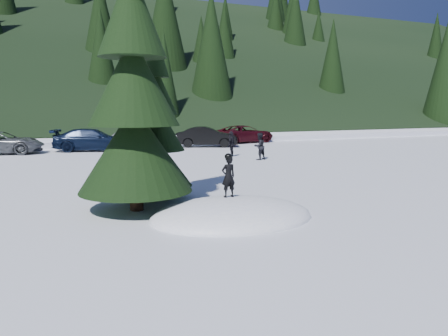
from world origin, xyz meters
name	(u,v)px	position (x,y,z in m)	size (l,w,h in m)	color
ground	(232,217)	(0.00, 0.00, 0.00)	(200.00, 200.00, 0.00)	white
snow_mound	(232,217)	(0.00, 0.00, 0.00)	(4.48, 3.52, 0.96)	white
forest_hillside	(71,35)	(0.00, 54.00, 12.50)	(200.00, 60.00, 25.00)	black
spruce_tall	(133,93)	(-2.20, 1.80, 3.32)	(3.20, 3.20, 8.60)	black
spruce_short	(157,133)	(-1.20, 3.20, 2.10)	(2.20, 2.20, 5.37)	black
child_skier	(228,176)	(0.05, 0.38, 1.05)	(0.41, 0.27, 1.13)	black
adult_0	(259,146)	(6.54, 10.98, 0.75)	(0.73, 0.57, 1.51)	black
adult_1	(231,144)	(5.73, 12.96, 0.75)	(0.88, 0.37, 1.50)	black
car_2	(0,143)	(-6.93, 19.88, 0.71)	(2.34, 5.08, 1.41)	#55595D
car_3	(93,140)	(-1.41, 19.54, 0.74)	(2.07, 5.10, 1.48)	black
car_4	(131,138)	(1.44, 21.41, 0.63)	(1.50, 3.72, 1.27)	gray
car_5	(207,137)	(6.61, 19.37, 0.73)	(1.55, 4.44, 1.46)	black
car_6	(244,134)	(10.73, 21.66, 0.70)	(2.34, 5.07, 1.41)	#350910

